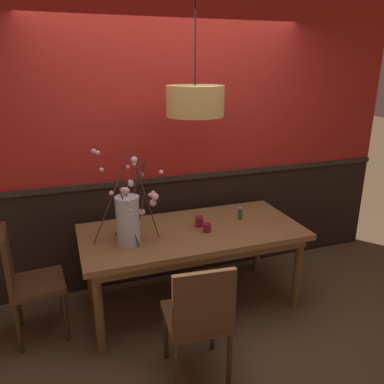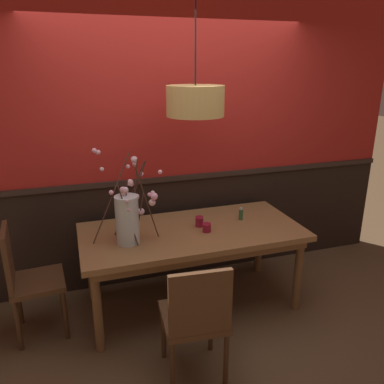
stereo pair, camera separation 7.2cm
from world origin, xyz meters
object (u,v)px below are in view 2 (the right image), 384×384
(dining_table, at_px, (192,238))
(chair_far_side_right, at_px, (194,214))
(chair_far_side_left, at_px, (146,219))
(chair_head_west_end, at_px, (27,276))
(condiment_bottle, at_px, (241,214))
(vase_with_blossoms, at_px, (128,217))
(candle_holder_nearer_center, at_px, (207,228))
(candle_holder_nearer_edge, at_px, (199,222))
(chair_near_side_left, at_px, (196,316))
(pendant_lamp, at_px, (195,101))

(dining_table, relative_size, chair_far_side_right, 2.13)
(chair_far_side_left, bearing_deg, chair_far_side_right, -0.55)
(dining_table, distance_m, chair_head_west_end, 1.37)
(condiment_bottle, bearing_deg, vase_with_blossoms, -171.93)
(chair_far_side_left, relative_size, candle_holder_nearer_center, 12.12)
(vase_with_blossoms, height_order, candle_holder_nearer_edge, vase_with_blossoms)
(chair_near_side_left, bearing_deg, vase_with_blossoms, 110.78)
(vase_with_blossoms, bearing_deg, chair_far_side_right, 48.06)
(chair_head_west_end, relative_size, candle_holder_nearer_edge, 10.38)
(chair_head_west_end, bearing_deg, chair_near_side_left, -38.56)
(candle_holder_nearer_edge, bearing_deg, chair_head_west_end, -178.88)
(chair_head_west_end, xyz_separation_m, chair_far_side_right, (1.68, 0.88, -0.02))
(pendant_lamp, bearing_deg, chair_far_side_left, 108.15)
(chair_head_west_end, height_order, candle_holder_nearer_center, chair_head_west_end)
(chair_far_side_right, distance_m, candle_holder_nearer_center, 1.03)
(chair_near_side_left, relative_size, chair_far_side_right, 1.03)
(chair_near_side_left, xyz_separation_m, pendant_lamp, (0.30, 0.92, 1.31))
(vase_with_blossoms, bearing_deg, chair_head_west_end, 173.51)
(chair_near_side_left, bearing_deg, chair_head_west_end, 141.44)
(dining_table, height_order, chair_far_side_right, chair_far_side_right)
(dining_table, relative_size, candle_holder_nearer_edge, 20.84)
(chair_far_side_right, height_order, candle_holder_nearer_center, chair_far_side_right)
(vase_with_blossoms, xyz_separation_m, candle_holder_nearer_center, (0.66, -0.01, -0.17))
(chair_far_side_left, bearing_deg, pendant_lamp, -71.85)
(chair_far_side_right, height_order, candle_holder_nearer_edge, chair_far_side_right)
(chair_far_side_left, bearing_deg, dining_table, -75.38)
(candle_holder_nearer_edge, bearing_deg, pendant_lamp, 167.28)
(candle_holder_nearer_edge, distance_m, pendant_lamp, 1.04)
(chair_near_side_left, distance_m, chair_far_side_left, 1.76)
(dining_table, distance_m, vase_with_blossoms, 0.64)
(dining_table, relative_size, chair_head_west_end, 2.01)
(candle_holder_nearer_edge, bearing_deg, chair_far_side_right, 74.86)
(chair_far_side_right, height_order, pendant_lamp, pendant_lamp)
(dining_table, height_order, chair_far_side_left, chair_far_side_left)
(dining_table, distance_m, chair_far_side_right, 0.95)
(dining_table, bearing_deg, chair_far_side_right, 70.70)
(condiment_bottle, bearing_deg, chair_near_side_left, -128.71)
(candle_holder_nearer_edge, xyz_separation_m, condiment_bottle, (0.41, 0.03, 0.01))
(chair_near_side_left, bearing_deg, condiment_bottle, 51.29)
(vase_with_blossoms, bearing_deg, pendant_lamp, 12.07)
(dining_table, distance_m, candle_holder_nearer_edge, 0.16)
(chair_near_side_left, relative_size, condiment_bottle, 7.81)
(condiment_bottle, bearing_deg, dining_table, -171.98)
(vase_with_blossoms, bearing_deg, condiment_bottle, 8.07)
(chair_far_side_right, xyz_separation_m, chair_far_side_left, (-0.54, 0.01, 0.01))
(condiment_bottle, bearing_deg, chair_head_west_end, -178.23)
(chair_near_side_left, height_order, vase_with_blossoms, vase_with_blossoms)
(chair_far_side_left, distance_m, candle_holder_nearer_edge, 0.95)
(vase_with_blossoms, relative_size, candle_holder_nearer_edge, 7.88)
(dining_table, relative_size, candle_holder_nearer_center, 24.35)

